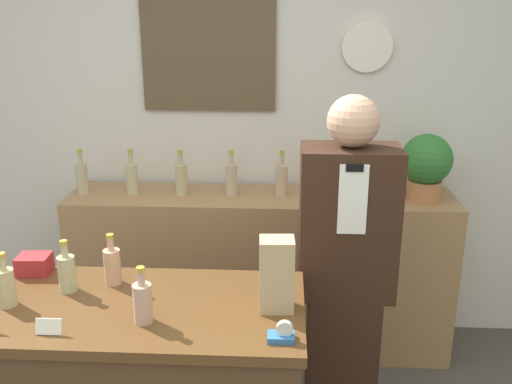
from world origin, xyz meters
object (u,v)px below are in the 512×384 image
Objects in this scene: shopkeeper at (345,280)px; paper_bag at (277,275)px; potted_plant at (426,164)px; tape_dispenser at (282,334)px.

shopkeeper reaches higher than paper_bag.
tape_dispenser is (-0.77, -1.40, -0.21)m from potted_plant.
potted_plant is (0.50, 0.73, 0.35)m from shopkeeper.
shopkeeper is 18.47× the size of tape_dispenser.
shopkeeper is at bearing 67.61° from tape_dispenser.
tape_dispenser is at bearing -112.39° from shopkeeper.
shopkeeper is 0.61m from paper_bag.
tape_dispenser is at bearing -83.34° from paper_bag.
shopkeeper is 4.45× the size of potted_plant.
paper_bag is 3.09× the size of tape_dispenser.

